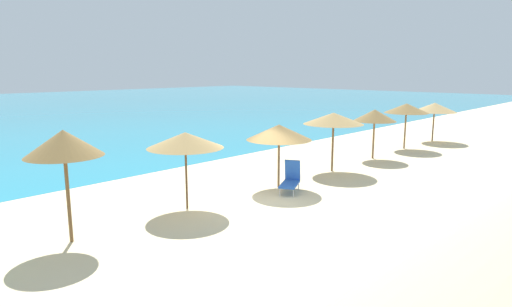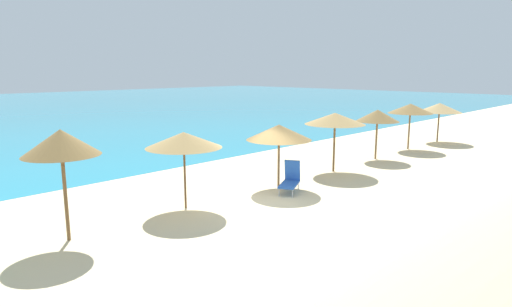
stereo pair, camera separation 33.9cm
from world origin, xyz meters
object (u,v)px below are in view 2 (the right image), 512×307
at_px(beach_umbrella_9, 440,108).
at_px(beach_umbrella_7, 378,116).
at_px(lounge_chair_0, 290,179).
at_px(beach_umbrella_5, 279,132).
at_px(beach_umbrella_8, 410,109).
at_px(beach_umbrella_4, 184,140).
at_px(beach_umbrella_3, 61,143).
at_px(beach_umbrella_6, 335,119).

bearing_deg(beach_umbrella_9, beach_umbrella_7, 179.69).
height_order(beach_umbrella_7, lounge_chair_0, beach_umbrella_7).
bearing_deg(beach_umbrella_5, beach_umbrella_8, 0.96).
relative_size(beach_umbrella_4, beach_umbrella_8, 0.97).
height_order(beach_umbrella_3, beach_umbrella_6, beach_umbrella_3).
height_order(beach_umbrella_4, beach_umbrella_9, beach_umbrella_4).
xyz_separation_m(beach_umbrella_4, beach_umbrella_5, (4.11, -0.50, -0.12)).
relative_size(beach_umbrella_7, beach_umbrella_8, 0.97).
bearing_deg(beach_umbrella_4, beach_umbrella_5, -6.94).
bearing_deg(beach_umbrella_8, beach_umbrella_4, 178.89).
xyz_separation_m(beach_umbrella_4, beach_umbrella_6, (7.94, -0.45, 0.10)).
distance_m(beach_umbrella_6, beach_umbrella_7, 3.88).
xyz_separation_m(beach_umbrella_7, lounge_chair_0, (-7.89, -0.84, -1.75)).
bearing_deg(beach_umbrella_3, beach_umbrella_6, -2.03).
bearing_deg(lounge_chair_0, beach_umbrella_7, -111.05).
xyz_separation_m(beach_umbrella_3, beach_umbrella_7, (15.73, -0.37, -0.43)).
bearing_deg(beach_umbrella_5, lounge_chair_0, -103.52).
bearing_deg(beach_umbrella_9, beach_umbrella_5, -179.77).
bearing_deg(beach_umbrella_4, beach_umbrella_6, -3.23).
relative_size(beach_umbrella_6, beach_umbrella_7, 1.06).
bearing_deg(lounge_chair_0, beach_umbrella_6, -105.98).
relative_size(beach_umbrella_3, beach_umbrella_6, 1.12).
distance_m(beach_umbrella_3, beach_umbrella_4, 3.94).
relative_size(beach_umbrella_5, beach_umbrella_9, 0.93).
distance_m(beach_umbrella_4, beach_umbrella_6, 7.95).
distance_m(beach_umbrella_3, beach_umbrella_5, 8.05).
bearing_deg(beach_umbrella_9, lounge_chair_0, -177.07).
bearing_deg(beach_umbrella_4, lounge_chair_0, -17.52).
xyz_separation_m(beach_umbrella_5, beach_umbrella_8, (11.62, 0.19, 0.18)).
height_order(beach_umbrella_6, beach_umbrella_7, beach_umbrella_6).
relative_size(beach_umbrella_3, beach_umbrella_7, 1.19).
relative_size(beach_umbrella_6, lounge_chair_0, 1.93).
xyz_separation_m(beach_umbrella_5, beach_umbrella_6, (3.83, 0.05, 0.22)).
bearing_deg(beach_umbrella_7, beach_umbrella_3, 178.66).
distance_m(beach_umbrella_3, beach_umbrella_7, 15.74).
xyz_separation_m(beach_umbrella_5, beach_umbrella_9, (15.48, 0.06, -0.00)).
height_order(beach_umbrella_8, lounge_chair_0, beach_umbrella_8).
bearing_deg(beach_umbrella_4, beach_umbrella_9, -1.28).
height_order(beach_umbrella_3, beach_umbrella_8, beach_umbrella_3).
height_order(beach_umbrella_5, beach_umbrella_9, beach_umbrella_5).
xyz_separation_m(beach_umbrella_4, beach_umbrella_9, (19.59, -0.44, -0.12)).
distance_m(beach_umbrella_7, beach_umbrella_8, 3.92).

